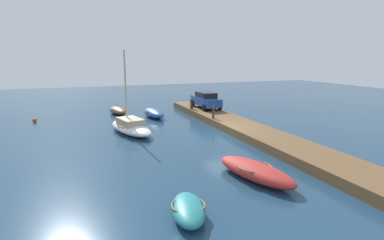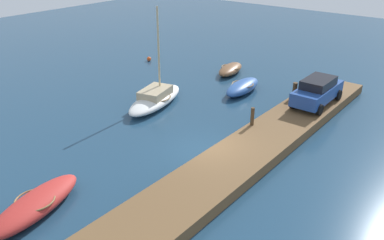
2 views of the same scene
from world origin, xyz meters
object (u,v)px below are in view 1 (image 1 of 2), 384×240
dinghy_teal (188,209)px  mooring_post_west (213,113)px  rowboat_brown (118,110)px  mooring_post_mid_west (192,104)px  parked_car (206,100)px  sailboat_white (131,127)px  marker_buoy (35,120)px  rowboat_blue (154,113)px  rowboat_red (255,171)px

dinghy_teal → mooring_post_west: (13.24, -7.05, 0.75)m
dinghy_teal → mooring_post_west: bearing=-14.5°
rowboat_brown → mooring_post_west: mooring_post_west is taller
dinghy_teal → mooring_post_mid_west: (18.32, -7.05, 0.75)m
dinghy_teal → parked_car: (18.20, -8.53, 1.10)m
dinghy_teal → rowboat_brown: size_ratio=0.77×
sailboat_white → parked_car: 9.90m
marker_buoy → sailboat_white: bearing=-133.4°
sailboat_white → rowboat_blue: bearing=-44.1°
marker_buoy → rowboat_blue: bearing=-97.7°
rowboat_blue → sailboat_white: (-5.37, 3.08, 0.08)m
sailboat_white → mooring_post_mid_west: (5.35, -6.87, 0.56)m
sailboat_white → rowboat_red: 11.53m
rowboat_blue → marker_buoy: rowboat_blue is taller
dinghy_teal → parked_car: bearing=-11.5°
mooring_post_west → mooring_post_mid_west: bearing=0.0°
dinghy_teal → parked_car: parked_car is taller
mooring_post_mid_west → mooring_post_west: bearing=180.0°
dinghy_teal → rowboat_red: rowboat_red is taller
dinghy_teal → marker_buoy: size_ratio=7.31×
dinghy_teal → marker_buoy: (19.72, 6.96, -0.11)m
rowboat_red → mooring_post_mid_west: (16.21, -2.99, 0.65)m
rowboat_brown → parked_car: (-3.04, -8.20, 1.04)m
sailboat_white → mooring_post_mid_west: bearing=-66.4°
rowboat_brown → parked_car: bearing=-122.6°
rowboat_blue → parked_car: 5.36m
sailboat_white → parked_car: bearing=-72.2°
sailboat_white → mooring_post_west: sailboat_white is taller
parked_car → sailboat_white: bearing=122.0°
parked_car → dinghy_teal: bearing=154.8°
sailboat_white → dinghy_teal: (-12.97, 0.18, -0.19)m
mooring_post_mid_west → marker_buoy: (1.41, 14.01, -0.86)m
rowboat_blue → dinghy_teal: rowboat_blue is taller
dinghy_teal → mooring_post_mid_west: size_ratio=2.77×
dinghy_teal → rowboat_red: bearing=-49.0°
rowboat_red → rowboat_brown: size_ratio=1.32×
rowboat_red → parked_car: parked_car is taller
mooring_post_west → parked_car: size_ratio=0.24×
mooring_post_mid_west → marker_buoy: mooring_post_mid_west is taller
dinghy_teal → rowboat_red: size_ratio=0.58×
rowboat_brown → mooring_post_mid_west: mooring_post_mid_west is taller
rowboat_red → mooring_post_mid_west: size_ratio=4.77×
mooring_post_west → dinghy_teal: bearing=152.0°
mooring_post_west → parked_car: 5.19m
mooring_post_west → marker_buoy: 15.47m
rowboat_blue → parked_car: bearing=-96.9°
mooring_post_west → rowboat_brown: bearing=40.0°
mooring_post_west → sailboat_white: bearing=92.2°
mooring_post_west → marker_buoy: (6.48, 14.01, -0.87)m
mooring_post_mid_west → rowboat_red: bearing=169.6°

